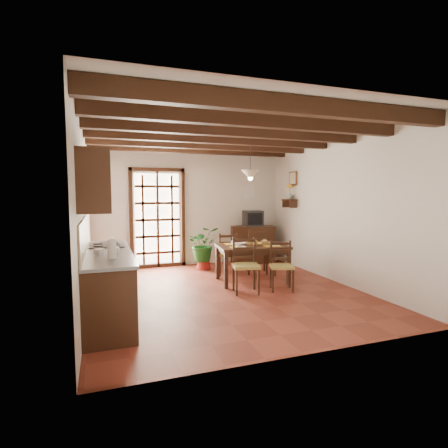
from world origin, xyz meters
name	(u,v)px	position (x,y,z in m)	size (l,w,h in m)	color
ground_plane	(226,292)	(0.00, 0.00, 0.00)	(5.00, 5.00, 0.00)	maroon
room_shell	(226,187)	(0.00, 0.00, 1.82)	(4.52, 5.02, 2.81)	silver
ceiling_beams	(226,135)	(0.00, 0.00, 2.69)	(4.50, 4.34, 0.20)	black
french_door	(158,216)	(-0.80, 2.45, 1.18)	(1.26, 0.11, 2.32)	white
kitchen_counter	(108,283)	(-1.96, -0.60, 0.47)	(0.64, 2.25, 1.38)	black
upper_cabinet	(94,182)	(-2.08, -1.30, 1.85)	(0.35, 0.80, 0.70)	black
range_hood	(98,192)	(-2.05, -0.05, 1.73)	(0.38, 0.60, 0.54)	white
counter_items	(107,248)	(-1.95, -0.51, 0.96)	(0.50, 1.43, 0.25)	black
dining_table	(252,250)	(0.71, 0.50, 0.62)	(1.40, 0.98, 0.71)	#321B10
chair_near_left	(246,276)	(0.31, -0.13, 0.30)	(0.51, 0.50, 0.94)	#B0A14B
chair_near_right	(281,275)	(0.97, -0.21, 0.27)	(0.50, 0.49, 0.86)	#B0A14B
chair_far_left	(227,261)	(0.45, 1.20, 0.28)	(0.48, 0.46, 0.89)	#B0A14B
chair_far_right	(257,259)	(1.10, 1.13, 0.30)	(0.54, 0.53, 0.95)	#B0A14B
table_setting	(252,245)	(0.71, 0.50, 0.71)	(0.96, 0.64, 0.09)	gold
table_bowl	(240,244)	(0.48, 0.57, 0.74)	(0.22, 0.22, 0.05)	white
sideboard	(253,244)	(1.49, 2.23, 0.45)	(1.06, 0.48, 0.90)	black
crt_tv	(253,218)	(1.49, 2.22, 1.09)	(0.49, 0.46, 0.38)	black
fuse_box	(249,191)	(1.50, 2.48, 1.75)	(0.25, 0.03, 0.32)	white
plant_pot	(204,264)	(0.13, 1.89, 0.11)	(0.34, 0.34, 0.21)	maroon
potted_plant	(204,244)	(0.13, 1.89, 0.57)	(1.82, 1.56, 2.03)	#144C19
wall_shelf	(289,202)	(2.14, 1.60, 1.51)	(0.20, 0.42, 0.20)	black
shelf_vase	(290,196)	(2.14, 1.60, 1.65)	(0.15, 0.15, 0.15)	#B2BFB2
shelf_flowers	(290,187)	(2.14, 1.60, 1.86)	(0.14, 0.14, 0.36)	gold
framed_picture	(293,178)	(2.22, 1.60, 2.05)	(0.03, 0.32, 0.32)	brown
pendant_lamp	(250,174)	(0.71, 0.60, 2.08)	(0.36, 0.36, 0.84)	black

